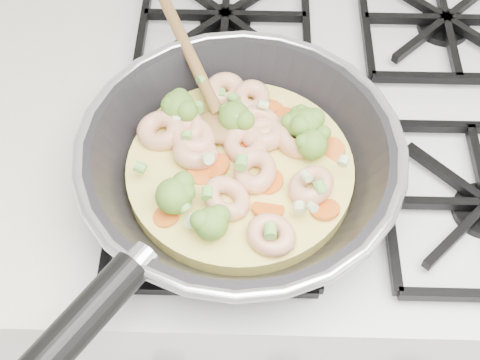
{
  "coord_description": "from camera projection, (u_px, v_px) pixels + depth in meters",
  "views": [
    {
      "loc": [
        -0.11,
        1.14,
        1.53
      ],
      "look_at": [
        -0.12,
        1.57,
        0.93
      ],
      "focal_mm": 49.79,
      "sensor_mm": 36.0,
      "label": 1
    }
  ],
  "objects": [
    {
      "name": "stove",
      "position": [
        310.0,
        272.0,
        1.19
      ],
      "size": [
        0.6,
        0.6,
        0.92
      ],
      "color": "silver",
      "rests_on": "ground"
    },
    {
      "name": "skillet",
      "position": [
        237.0,
        163.0,
        0.71
      ],
      "size": [
        0.39,
        0.58,
        0.09
      ],
      "rotation": [
        0.0,
        0.0,
        0.31
      ],
      "color": "black",
      "rests_on": "stove"
    }
  ]
}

